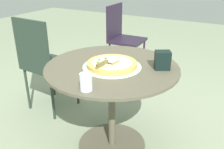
# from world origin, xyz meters

# --- Properties ---
(ground_plane) EXTENTS (10.00, 10.00, 0.00)m
(ground_plane) POSITION_xyz_m (0.00, 0.00, 0.00)
(ground_plane) COLOR gray
(patio_table) EXTENTS (0.92, 0.92, 0.68)m
(patio_table) POSITION_xyz_m (0.00, 0.00, 0.50)
(patio_table) COLOR #514C3C
(patio_table) RESTS_ON ground
(pizza_on_tray) EXTENTS (0.40, 0.40, 0.05)m
(pizza_on_tray) POSITION_xyz_m (0.01, -0.02, 0.70)
(pizza_on_tray) COLOR silver
(pizza_on_tray) RESTS_ON patio_table
(pizza_server) EXTENTS (0.09, 0.21, 0.02)m
(pizza_server) POSITION_xyz_m (0.01, -0.08, 0.74)
(pizza_server) COLOR silver
(pizza_server) RESTS_ON pizza_on_tray
(drinking_cup) EXTENTS (0.07, 0.07, 0.10)m
(drinking_cup) POSITION_xyz_m (0.05, -0.38, 0.73)
(drinking_cup) COLOR silver
(drinking_cup) RESTS_ON patio_table
(napkin_dispenser) EXTENTS (0.12, 0.11, 0.12)m
(napkin_dispenser) POSITION_xyz_m (0.32, 0.11, 0.74)
(napkin_dispenser) COLOR black
(napkin_dispenser) RESTS_ON patio_table
(patio_chair_near) EXTENTS (0.40, 0.40, 0.88)m
(patio_chair_near) POSITION_xyz_m (-0.58, 1.31, 0.52)
(patio_chair_near) COLOR #241A2B
(patio_chair_near) RESTS_ON ground
(patio_chair_far) EXTENTS (0.42, 0.42, 0.91)m
(patio_chair_far) POSITION_xyz_m (-0.81, 0.16, 0.53)
(patio_chair_far) COLOR #233128
(patio_chair_far) RESTS_ON ground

